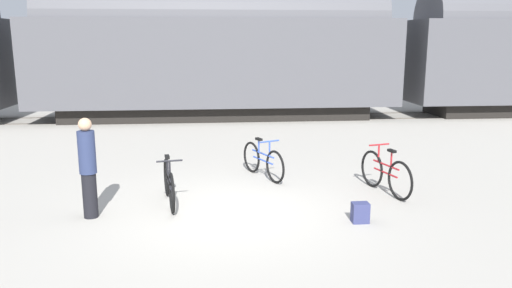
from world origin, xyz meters
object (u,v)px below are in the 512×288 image
at_px(bicycle_black, 169,184).
at_px(bicycle_maroon, 385,173).
at_px(freight_train, 216,48).
at_px(person_in_navy, 88,167).
at_px(backpack, 360,213).
at_px(bicycle_blue, 263,161).

height_order(bicycle_black, bicycle_maroon, bicycle_maroon).
distance_m(freight_train, person_in_navy, 11.14).
relative_size(bicycle_maroon, person_in_navy, 0.97).
bearing_deg(person_in_navy, backpack, -106.48).
bearing_deg(bicycle_maroon, freight_train, 107.83).
xyz_separation_m(bicycle_black, person_in_navy, (-1.29, -0.61, 0.50)).
relative_size(freight_train, backpack, 124.77).
distance_m(bicycle_black, bicycle_maroon, 4.21).
bearing_deg(person_in_navy, bicycle_maroon, -88.97).
height_order(bicycle_black, person_in_navy, person_in_navy).
bearing_deg(backpack, bicycle_black, 158.41).
xyz_separation_m(bicycle_blue, bicycle_maroon, (2.29, -1.36, 0.02)).
bearing_deg(bicycle_blue, backpack, -65.54).
height_order(bicycle_maroon, person_in_navy, person_in_navy).
relative_size(bicycle_blue, person_in_navy, 0.93).
xyz_separation_m(freight_train, bicycle_maroon, (3.17, -9.87, -2.27)).
distance_m(freight_train, bicycle_blue, 8.86).
bearing_deg(freight_train, bicycle_maroon, -72.17).
distance_m(bicycle_black, bicycle_blue, 2.51).
distance_m(bicycle_blue, bicycle_maroon, 2.66).
distance_m(freight_train, bicycle_maroon, 10.62).
distance_m(freight_train, backpack, 11.90).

